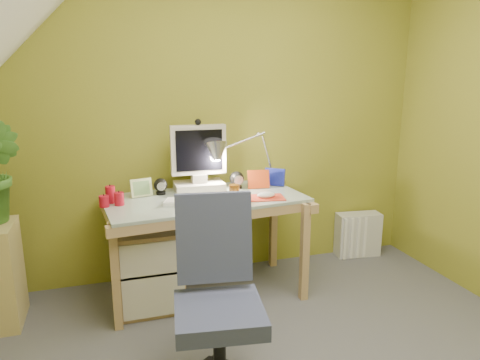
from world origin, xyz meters
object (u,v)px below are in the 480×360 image
object	(u,v)px
desk_lamp	(260,147)
radiator	(358,234)
desk	(206,246)
monitor	(198,151)
task_chair	(219,314)

from	to	relation	value
desk_lamp	radiator	xyz separation A→B (m)	(0.91, 0.09, -0.80)
desk	radiator	size ratio (longest dim) A/B	3.56
monitor	radiator	size ratio (longest dim) A/B	1.54
desk	desk_lamp	world-z (taller)	desk_lamp
desk	monitor	xyz separation A→B (m)	(-0.00, 0.18, 0.63)
desk	radiator	bearing A→B (deg)	5.23
monitor	desk_lamp	xyz separation A→B (m)	(0.45, 0.00, 0.01)
task_chair	radiator	bearing A→B (deg)	47.72
monitor	desk_lamp	world-z (taller)	desk_lamp
task_chair	desk	bearing A→B (deg)	88.79
desk	task_chair	world-z (taller)	task_chair
desk	radiator	world-z (taller)	desk
desk_lamp	task_chair	xyz separation A→B (m)	(-0.61, -1.17, -0.57)
desk_lamp	radiator	distance (m)	1.22
monitor	radiator	distance (m)	1.58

